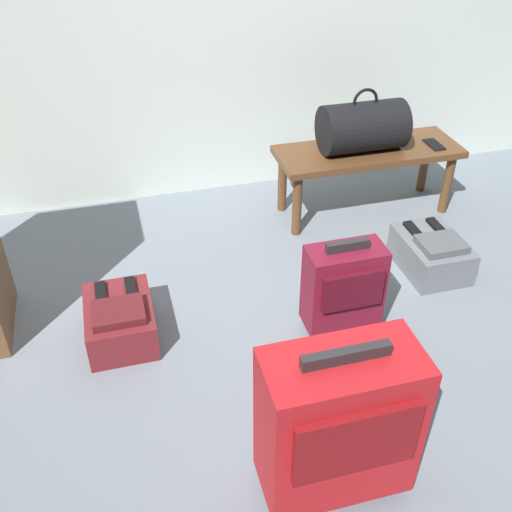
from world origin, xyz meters
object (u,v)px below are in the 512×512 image
Objects in this scene: cell_phone at (434,144)px; suitcase_upright_red at (338,423)px; duffel_bag_black at (363,127)px; suitcase_small_burgundy at (344,286)px; bench at (367,159)px; backpack_grey at (431,253)px; backpack_maroon at (120,320)px.

cell_phone is 0.23× the size of suitcase_upright_red.
suitcase_small_burgundy is (-0.45, -0.90, -0.28)m from duffel_bag_black.
suitcase_upright_red is at bearing -116.59° from bench.
suitcase_upright_red reaches higher than cell_phone.
backpack_grey is at bearing -76.26° from duffel_bag_black.
backpack_grey is (0.10, -0.61, -0.23)m from bench.
bench is 2.63× the size of backpack_grey.
bench is 0.20m from duffel_bag_black.
bench is 0.37m from cell_phone.
backpack_maroon and backpack_grey have the same top height.
bench is 2.27× the size of duffel_bag_black.
bench is 6.94× the size of cell_phone.
suitcase_small_burgundy is 1.21× the size of backpack_grey.
cell_phone reaches higher than bench.
duffel_bag_black is 1.59m from backpack_maroon.
suitcase_small_burgundy is 0.68m from backpack_grey.
backpack_maroon is 1.52m from backpack_grey.
cell_phone is 1.22m from suitcase_small_burgundy.
backpack_maroon is (-0.61, 0.91, -0.23)m from suitcase_upright_red.
bench is 1.60m from backpack_maroon.
suitcase_upright_red is 1.35× the size of suitcase_small_burgundy.
duffel_bag_black is (-0.05, 0.00, 0.19)m from bench.
backpack_maroon is at bearing -176.36° from backpack_grey.
suitcase_upright_red is at bearing -115.15° from duffel_bag_black.
duffel_bag_black is 0.96× the size of suitcase_small_burgundy.
bench is 0.66m from backpack_grey.
suitcase_upright_red reaches higher than backpack_maroon.
backpack_maroon is at bearing 123.75° from suitcase_upright_red.
duffel_bag_black reaches higher than cell_phone.
cell_phone reaches higher than backpack_maroon.
suitcase_upright_red is 0.78m from suitcase_small_burgundy.
suitcase_small_burgundy reaches higher than cell_phone.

